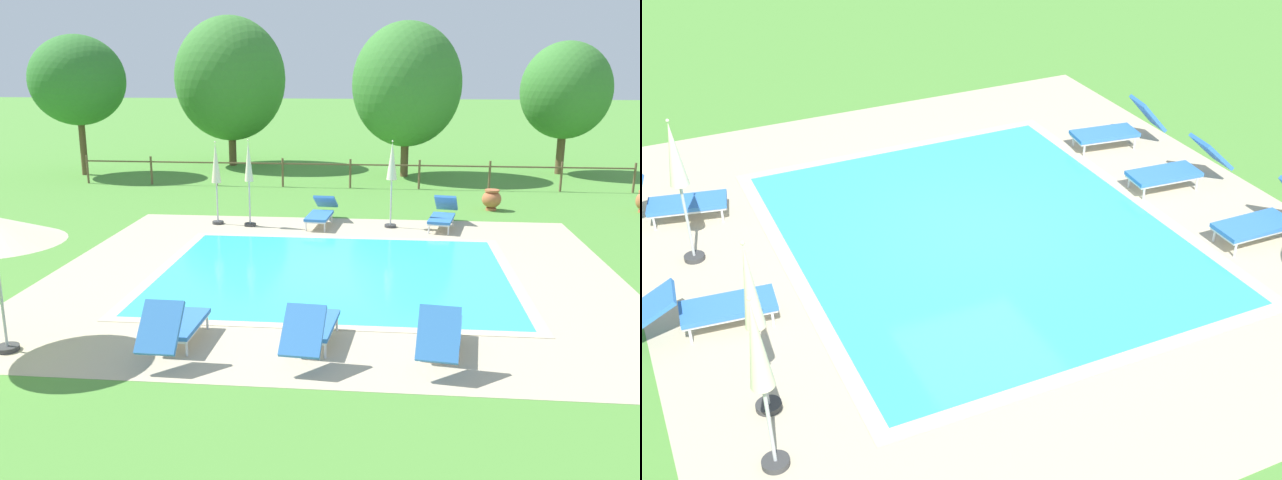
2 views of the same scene
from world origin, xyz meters
TOP-DOWN VIEW (x-y plane):
  - ground_plane at (0.00, 0.00)m, footprint 160.00×160.00m
  - pool_deck_paving at (0.00, 0.00)m, footprint 12.02×10.73m
  - swimming_pool_water at (0.00, 0.00)m, footprint 7.25×5.95m
  - pool_coping_rim at (0.00, 0.00)m, footprint 7.73×6.43m
  - sun_lounger_north_near_steps at (2.62, 4.54)m, footprint 0.98×2.09m
  - sun_lounger_north_mid at (1.95, -4.06)m, footprint 0.84×1.95m
  - sun_lounger_north_far at (-0.02, -4.03)m, footprint 0.76×1.99m
  - sun_lounger_north_end at (-2.14, -4.19)m, footprint 0.64×1.92m
  - sun_lounger_south_near_corner at (-0.72, 4.54)m, footprint 0.78×2.10m
  - patio_umbrella_closed_row_west at (1.20, 4.41)m, footprint 0.32×0.32m
  - patio_umbrella_closed_row_mid_west at (-2.66, 4.18)m, footprint 0.32×0.32m
  - patio_umbrella_closed_row_mid_east at (-3.61, 4.33)m, footprint 0.32×0.32m
  - terracotta_urn_near_fence at (4.28, 6.99)m, footprint 0.58×0.58m
  - perimeter_fence at (-0.25, 10.51)m, footprint 19.90×0.08m
  - tree_far_west at (1.75, 13.40)m, footprint 4.26×4.26m
  - tree_west_mid at (8.10, 14.68)m, footprint 3.56×3.56m
  - tree_centre at (-5.80, 15.79)m, footprint 4.79×4.79m
  - tree_east_mid at (-11.19, 12.51)m, footprint 3.73×3.73m

SIDE VIEW (x-z plane):
  - ground_plane at x=0.00m, z-range 0.00..0.00m
  - pool_deck_paving at x=0.00m, z-range 0.00..0.01m
  - swimming_pool_water at x=0.00m, z-range 0.00..0.01m
  - pool_coping_rim at x=0.00m, z-range 0.01..0.01m
  - terracotta_urn_near_fence at x=4.28m, z-range 0.03..0.67m
  - sun_lounger_south_near_corner at x=-0.72m, z-range -0.02..0.73m
  - sun_lounger_north_near_steps at x=2.62m, z-range -0.04..0.78m
  - sun_lounger_north_far at x=-0.02m, z-range -0.07..0.83m
  - sun_lounger_north_end at x=-2.14m, z-range -0.09..0.86m
  - sun_lounger_north_mid at x=1.95m, z-range -0.09..0.87m
  - perimeter_fence at x=-0.25m, z-range 0.15..1.20m
  - patio_umbrella_closed_row_mid_east at x=-3.61m, z-range 0.38..2.70m
  - patio_umbrella_closed_row_mid_west at x=-2.66m, z-range 0.37..2.77m
  - patio_umbrella_closed_row_west at x=1.20m, z-range 0.45..2.83m
  - tree_west_mid at x=8.10m, z-range 0.71..5.99m
  - tree_far_west at x=1.75m, z-range 0.60..6.59m
  - tree_east_mid at x=-11.19m, z-range 0.99..6.51m
  - tree_centre at x=-5.80m, z-range 0.55..6.97m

